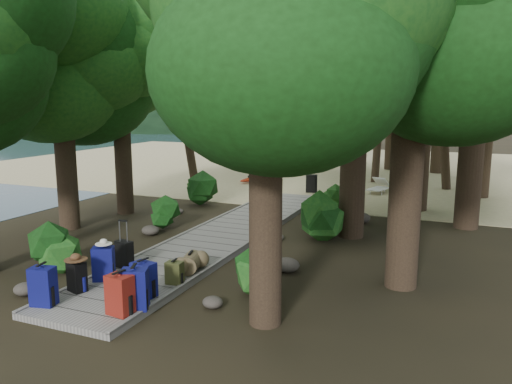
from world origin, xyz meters
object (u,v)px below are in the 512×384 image
at_px(kayak, 253,178).
at_px(sun_lounger, 378,186).
at_px(backpack_left_b, 77,275).
at_px(backpack_left_c, 103,262).
at_px(backpack_right_a, 120,293).
at_px(backpack_left_a, 43,284).
at_px(backpack_right_b, 135,287).
at_px(lone_suitcase_on_sand, 312,184).
at_px(duffel_right_khaki, 191,262).
at_px(suitcase_on_boardwalk, 124,254).
at_px(backpack_right_c, 144,278).
at_px(backpack_right_d, 175,272).

bearing_deg(kayak, sun_lounger, 9.97).
xyz_separation_m(backpack_left_b, sun_lounger, (3.44, 12.86, -0.14)).
relative_size(backpack_left_c, backpack_right_a, 1.00).
distance_m(backpack_left_a, backpack_right_b, 1.63).
height_order(backpack_left_b, sun_lounger, backpack_left_b).
xyz_separation_m(backpack_right_b, lone_suitcase_on_sand, (-0.50, 12.25, -0.14)).
height_order(duffel_right_khaki, sun_lounger, sun_lounger).
xyz_separation_m(backpack_left_a, backpack_left_c, (0.15, 1.39, -0.01)).
height_order(backpack_left_a, backpack_left_c, backpack_left_a).
relative_size(suitcase_on_boardwalk, lone_suitcase_on_sand, 0.83).
distance_m(backpack_left_b, kayak, 13.65).
bearing_deg(duffel_right_khaki, backpack_left_a, -135.86).
xyz_separation_m(suitcase_on_boardwalk, lone_suitcase_on_sand, (0.99, 10.56, -0.04)).
relative_size(backpack_right_c, kayak, 0.20).
bearing_deg(kayak, lone_suitcase_on_sand, -9.10).
bearing_deg(backpack_left_a, backpack_right_a, -4.08).
distance_m(backpack_left_b, backpack_right_b, 1.51).
relative_size(backpack_right_d, suitcase_on_boardwalk, 0.83).
distance_m(backpack_left_a, backpack_left_b, 0.74).
height_order(backpack_right_b, lone_suitcase_on_sand, backpack_right_b).
distance_m(backpack_left_b, sun_lounger, 13.31).
xyz_separation_m(backpack_left_c, backpack_right_c, (1.22, -0.40, -0.02)).
bearing_deg(backpack_right_a, backpack_left_b, 167.20).
xyz_separation_m(backpack_left_b, kayak, (-2.18, 13.48, -0.24)).
xyz_separation_m(backpack_right_b, backpack_right_d, (-0.02, 1.29, -0.15)).
xyz_separation_m(backpack_right_b, kayak, (-3.66, 13.74, -0.32)).
distance_m(backpack_left_b, backpack_right_d, 1.79).
bearing_deg(suitcase_on_boardwalk, backpack_right_d, -1.91).
height_order(backpack_left_b, backpack_right_b, backpack_right_b).
height_order(backpack_left_c, backpack_right_a, backpack_right_a).
height_order(backpack_right_a, duffel_right_khaki, backpack_right_a).
distance_m(backpack_right_c, sun_lounger, 12.78).
bearing_deg(backpack_left_b, lone_suitcase_on_sand, 103.24).
bearing_deg(backpack_right_a, backpack_left_c, 145.86).
distance_m(backpack_right_b, sun_lounger, 13.27).
xyz_separation_m(backpack_left_c, backpack_right_d, (1.39, 0.37, -0.13)).
relative_size(backpack_right_c, duffel_right_khaki, 1.22).
distance_m(backpack_right_a, lone_suitcase_on_sand, 12.52).
height_order(backpack_left_a, backpack_left_b, backpack_left_a).
distance_m(backpack_left_a, duffel_right_khaki, 2.89).
relative_size(backpack_left_b, suitcase_on_boardwalk, 1.08).
xyz_separation_m(backpack_right_b, sun_lounger, (1.96, 13.12, -0.22)).
relative_size(backpack_left_a, backpack_left_b, 1.20).
height_order(backpack_right_a, kayak, backpack_right_a).
bearing_deg(backpack_left_b, suitcase_on_boardwalk, 108.52).
distance_m(backpack_left_a, backpack_right_c, 1.69).
bearing_deg(lone_suitcase_on_sand, backpack_left_b, -109.08).
relative_size(backpack_right_d, lone_suitcase_on_sand, 0.69).
relative_size(backpack_right_a, lone_suitcase_on_sand, 1.07).
bearing_deg(suitcase_on_boardwalk, backpack_right_b, -35.18).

